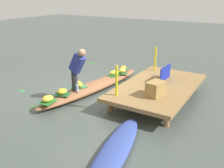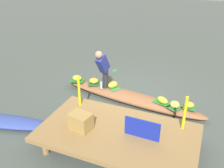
# 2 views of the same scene
# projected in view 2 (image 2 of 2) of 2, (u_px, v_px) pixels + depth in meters

# --- Properties ---
(canal_water) EXTENTS (40.00, 40.00, 0.00)m
(canal_water) POSITION_uv_depth(u_px,v_px,m) (130.00, 101.00, 6.86)
(canal_water) COLOR #444E48
(canal_water) RESTS_ON ground
(dock_platform) EXTENTS (3.20, 1.80, 0.41)m
(dock_platform) POSITION_uv_depth(u_px,v_px,m) (118.00, 133.00, 5.05)
(dock_platform) COLOR olive
(dock_platform) RESTS_ON ground
(vendor_boat) EXTENTS (4.21, 1.12, 0.24)m
(vendor_boat) POSITION_uv_depth(u_px,v_px,m) (130.00, 97.00, 6.81)
(vendor_boat) COLOR brown
(vendor_boat) RESTS_ON ground
(moored_boat) EXTENTS (2.59, 1.02, 0.18)m
(moored_boat) POSITION_uv_depth(u_px,v_px,m) (4.00, 121.00, 5.87)
(moored_boat) COLOR #344797
(moored_boat) RESTS_ON ground
(leaf_mat_0) EXTENTS (0.52, 0.45, 0.01)m
(leaf_mat_0) POSITION_uv_depth(u_px,v_px,m) (113.00, 87.00, 7.06)
(leaf_mat_0) COLOR #337F40
(leaf_mat_0) RESTS_ON vendor_boat
(banana_bunch_0) EXTENTS (0.33, 0.38, 0.18)m
(banana_bunch_0) POSITION_uv_depth(u_px,v_px,m) (113.00, 85.00, 7.02)
(banana_bunch_0) COLOR gold
(banana_bunch_0) RESTS_ON vendor_boat
(leaf_mat_1) EXTENTS (0.46, 0.37, 0.01)m
(leaf_mat_1) POSITION_uv_depth(u_px,v_px,m) (77.00, 80.00, 7.47)
(leaf_mat_1) COLOR #24752B
(leaf_mat_1) RESTS_ON vendor_boat
(banana_bunch_1) EXTENTS (0.33, 0.28, 0.16)m
(banana_bunch_1) POSITION_uv_depth(u_px,v_px,m) (77.00, 78.00, 7.43)
(banana_bunch_1) COLOR gold
(banana_bunch_1) RESTS_ON vendor_boat
(leaf_mat_2) EXTENTS (0.49, 0.34, 0.01)m
(leaf_mat_2) POSITION_uv_depth(u_px,v_px,m) (162.00, 103.00, 6.32)
(leaf_mat_2) COLOR #277B30
(leaf_mat_2) RESTS_ON vendor_boat
(banana_bunch_2) EXTENTS (0.37, 0.33, 0.15)m
(banana_bunch_2) POSITION_uv_depth(u_px,v_px,m) (162.00, 100.00, 6.28)
(banana_bunch_2) COLOR yellow
(banana_bunch_2) RESTS_ON vendor_boat
(leaf_mat_3) EXTENTS (0.41, 0.42, 0.01)m
(leaf_mat_3) POSITION_uv_depth(u_px,v_px,m) (174.00, 107.00, 6.12)
(leaf_mat_3) COLOR #316D39
(leaf_mat_3) RESTS_ON vendor_boat
(banana_bunch_3) EXTENTS (0.24, 0.24, 0.17)m
(banana_bunch_3) POSITION_uv_depth(u_px,v_px,m) (175.00, 104.00, 6.08)
(banana_bunch_3) COLOR #F4DB4D
(banana_bunch_3) RESTS_ON vendor_boat
(leaf_mat_4) EXTENTS (0.45, 0.48, 0.01)m
(leaf_mat_4) POSITION_uv_depth(u_px,v_px,m) (94.00, 83.00, 7.30)
(leaf_mat_4) COLOR #1F5B2F
(leaf_mat_4) RESTS_ON vendor_boat
(banana_bunch_4) EXTENTS (0.30, 0.27, 0.16)m
(banana_bunch_4) POSITION_uv_depth(u_px,v_px,m) (94.00, 81.00, 7.27)
(banana_bunch_4) COLOR gold
(banana_bunch_4) RESTS_ON vendor_boat
(leaf_mat_5) EXTENTS (0.36, 0.29, 0.01)m
(leaf_mat_5) POSITION_uv_depth(u_px,v_px,m) (189.00, 107.00, 6.12)
(leaf_mat_5) COLOR #2C7034
(leaf_mat_5) RESTS_ON vendor_boat
(banana_bunch_5) EXTENTS (0.28, 0.25, 0.15)m
(banana_bunch_5) POSITION_uv_depth(u_px,v_px,m) (189.00, 105.00, 6.09)
(banana_bunch_5) COLOR gold
(banana_bunch_5) RESTS_ON vendor_boat
(vendor_person) EXTENTS (0.24, 0.55, 1.18)m
(vendor_person) POSITION_uv_depth(u_px,v_px,m) (103.00, 67.00, 6.69)
(vendor_person) COLOR #28282D
(vendor_person) RESTS_ON vendor_boat
(water_bottle) EXTENTS (0.06, 0.06, 0.21)m
(water_bottle) POSITION_uv_depth(u_px,v_px,m) (101.00, 85.00, 6.95)
(water_bottle) COLOR #A7CBE1
(water_bottle) RESTS_ON vendor_boat
(market_banner) EXTENTS (0.70, 0.05, 0.41)m
(market_banner) POSITION_uv_depth(u_px,v_px,m) (142.00, 129.00, 4.76)
(market_banner) COLOR #16279E
(market_banner) RESTS_ON dock_platform
(railing_post_west) EXTENTS (0.06, 0.06, 0.75)m
(railing_post_west) POSITION_uv_depth(u_px,v_px,m) (185.00, 113.00, 4.94)
(railing_post_west) COLOR yellow
(railing_post_west) RESTS_ON dock_platform
(railing_post_east) EXTENTS (0.06, 0.06, 0.75)m
(railing_post_east) POSITION_uv_depth(u_px,v_px,m) (79.00, 91.00, 5.76)
(railing_post_east) COLOR yellow
(railing_post_east) RESTS_ON dock_platform
(produce_crate) EXTENTS (0.49, 0.39, 0.36)m
(produce_crate) POSITION_uv_depth(u_px,v_px,m) (81.00, 121.00, 5.02)
(produce_crate) COLOR olive
(produce_crate) RESTS_ON dock_platform
(drifting_plant_1) EXTENTS (0.14, 0.25, 0.01)m
(drifting_plant_1) POSITION_uv_depth(u_px,v_px,m) (115.00, 70.00, 8.74)
(drifting_plant_1) COLOR #368840
(drifting_plant_1) RESTS_ON ground
(drifting_plant_2) EXTENTS (0.31, 0.30, 0.01)m
(drifting_plant_2) POSITION_uv_depth(u_px,v_px,m) (85.00, 81.00, 7.97)
(drifting_plant_2) COLOR #326125
(drifting_plant_2) RESTS_ON ground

